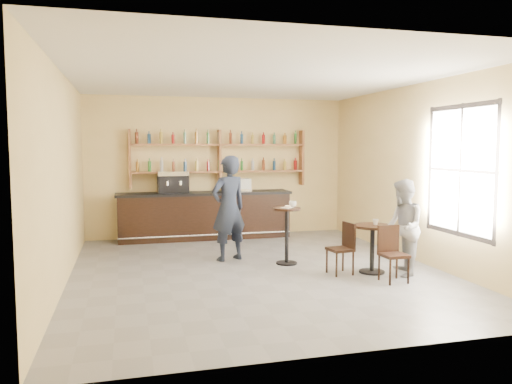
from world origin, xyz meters
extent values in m
plane|color=slate|center=(0.00, 0.00, 0.00)|extent=(7.00, 7.00, 0.00)
plane|color=white|center=(0.00, 0.00, 3.20)|extent=(7.00, 7.00, 0.00)
plane|color=#E8C983|center=(0.00, 3.50, 1.60)|extent=(7.00, 0.00, 7.00)
plane|color=#E8C983|center=(0.00, -3.50, 1.60)|extent=(7.00, 0.00, 7.00)
plane|color=#E8C983|center=(-3.00, 0.00, 1.60)|extent=(0.00, 7.00, 7.00)
plane|color=#E8C983|center=(3.00, 0.00, 1.60)|extent=(0.00, 7.00, 7.00)
plane|color=white|center=(2.99, -1.20, 1.70)|extent=(0.00, 2.00, 2.00)
cube|color=white|center=(0.64, 0.33, 1.01)|extent=(0.24, 0.24, 0.00)
torus|color=#D8934F|center=(0.65, 0.32, 1.03)|extent=(0.12, 0.12, 0.04)
imported|color=white|center=(0.78, 0.43, 1.05)|extent=(0.14, 0.14, 0.10)
imported|color=black|center=(-0.29, 0.89, 0.96)|extent=(0.81, 0.67, 1.92)
imported|color=white|center=(1.86, -0.62, 0.84)|extent=(0.11, 0.11, 0.09)
imported|color=gray|center=(2.20, -0.87, 0.78)|extent=(0.81, 0.91, 1.56)
camera|label=1|loc=(-2.08, -7.95, 2.07)|focal=35.00mm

